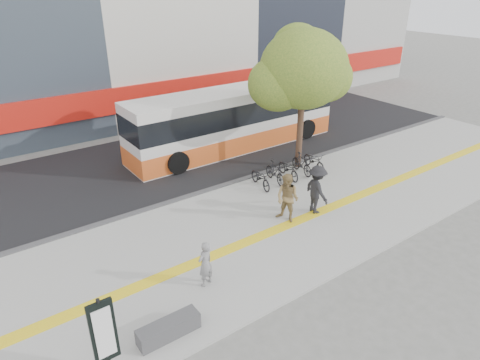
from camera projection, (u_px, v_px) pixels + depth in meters
ground at (228, 275)px, 12.92m from camera, size 120.00×120.00×0.00m
sidewalk at (202, 250)px, 14.00m from camera, size 40.00×7.00×0.08m
tactile_strip at (210, 257)px, 13.62m from camera, size 40.00×0.45×0.01m
street at (117, 173)px, 19.48m from camera, size 40.00×8.00×0.06m
curb at (155, 207)px, 16.55m from camera, size 40.00×0.25×0.14m
bench at (169, 329)px, 10.54m from camera, size 1.60×0.45×0.45m
signboard at (104, 333)px, 9.01m from camera, size 0.55×0.10×2.20m
street_tree at (301, 70)px, 18.28m from camera, size 4.40×3.80×6.31m
bus at (235, 121)px, 21.79m from camera, size 11.41×2.71×3.04m
bicycle_row at (289, 168)px, 18.78m from camera, size 3.98×1.67×0.93m
seated_woman at (205, 264)px, 12.11m from camera, size 0.60×0.47×1.44m
pedestrian_tan at (287, 198)px, 15.26m from camera, size 0.93×1.05×1.83m
pedestrian_dark at (317, 190)px, 15.81m from camera, size 0.91×1.32×1.89m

